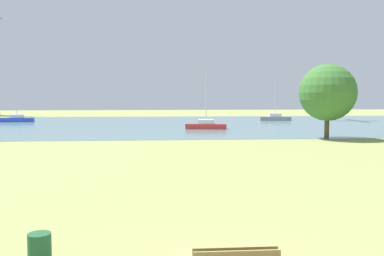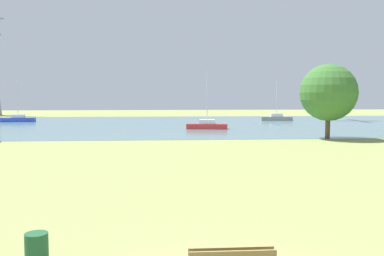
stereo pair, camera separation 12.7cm
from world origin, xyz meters
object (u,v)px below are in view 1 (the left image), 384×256
sailboat_blue (17,119)px  tree_east_far (328,93)px  litter_bin (40,250)px  sailboat_gray (275,117)px  sailboat_red (206,125)px

sailboat_blue → tree_east_far: size_ratio=0.98×
litter_bin → sailboat_gray: size_ratio=0.13×
sailboat_blue → tree_east_far: 45.52m
sailboat_gray → sailboat_blue: sailboat_blue is taller
tree_east_far → litter_bin: bearing=-123.1°
litter_bin → sailboat_blue: (-18.13, 55.14, 0.06)m
litter_bin → sailboat_red: 41.08m
litter_bin → sailboat_gray: bearing=69.3°
sailboat_blue → tree_east_far: (36.62, -26.76, 3.81)m
sailboat_red → sailboat_gray: (12.58, 15.49, -0.01)m
litter_bin → sailboat_red: size_ratio=0.11×
sailboat_red → litter_bin: bearing=-101.9°
tree_east_far → sailboat_blue: bearing=143.8°
litter_bin → tree_east_far: tree_east_far is taller
sailboat_red → sailboat_blue: sailboat_red is taller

